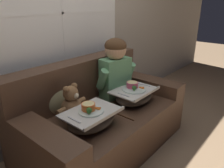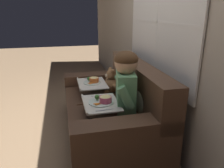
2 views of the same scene
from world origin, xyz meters
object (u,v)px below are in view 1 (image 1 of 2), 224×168
(couch, at_px, (100,117))
(throw_pillow_behind_teddy, at_px, (59,95))
(throw_pillow_behind_child, at_px, (103,79))
(teddy_bear, at_px, (72,104))
(lap_tray_teddy, at_px, (91,118))
(child_figure, at_px, (115,66))
(lap_tray_child, at_px, (134,95))

(couch, xyz_separation_m, throw_pillow_behind_teddy, (-0.31, 0.23, 0.29))
(throw_pillow_behind_child, distance_m, teddy_bear, 0.65)
(throw_pillow_behind_child, bearing_deg, lap_tray_teddy, -145.38)
(throw_pillow_behind_teddy, distance_m, child_figure, 0.68)
(throw_pillow_behind_teddy, bearing_deg, lap_tray_child, -34.57)
(throw_pillow_behind_child, height_order, throw_pillow_behind_teddy, same)
(couch, distance_m, lap_tray_teddy, 0.43)
(couch, relative_size, throw_pillow_behind_teddy, 4.57)
(couch, distance_m, throw_pillow_behind_child, 0.48)
(lap_tray_child, bearing_deg, throw_pillow_behind_child, 90.09)
(couch, bearing_deg, throw_pillow_behind_teddy, 143.95)
(couch, height_order, teddy_bear, couch)
(couch, relative_size, teddy_bear, 4.86)
(couch, relative_size, lap_tray_teddy, 3.60)
(throw_pillow_behind_teddy, xyz_separation_m, lap_tray_child, (0.63, -0.43, -0.09))
(throw_pillow_behind_child, xyz_separation_m, child_figure, (-0.00, -0.18, 0.19))
(throw_pillow_behind_teddy, bearing_deg, couch, -36.05)
(child_figure, distance_m, lap_tray_teddy, 0.73)
(couch, bearing_deg, lap_tray_child, -33.04)
(child_figure, distance_m, lap_tray_child, 0.37)
(lap_tray_teddy, bearing_deg, throw_pillow_behind_teddy, 89.94)
(throw_pillow_behind_child, bearing_deg, child_figure, -90.07)
(couch, relative_size, throw_pillow_behind_child, 4.59)
(teddy_bear, height_order, lap_tray_teddy, teddy_bear)
(child_figure, bearing_deg, throw_pillow_behind_child, 89.93)
(lap_tray_teddy, bearing_deg, throw_pillow_behind_child, 34.62)
(couch, bearing_deg, lap_tray_teddy, -146.85)
(lap_tray_child, xyz_separation_m, lap_tray_teddy, (-0.63, -0.00, -0.00))
(throw_pillow_behind_teddy, bearing_deg, teddy_bear, -89.84)
(lap_tray_child, bearing_deg, teddy_bear, 158.41)
(couch, xyz_separation_m, child_figure, (0.31, 0.05, 0.48))
(lap_tray_child, bearing_deg, throw_pillow_behind_teddy, 145.43)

